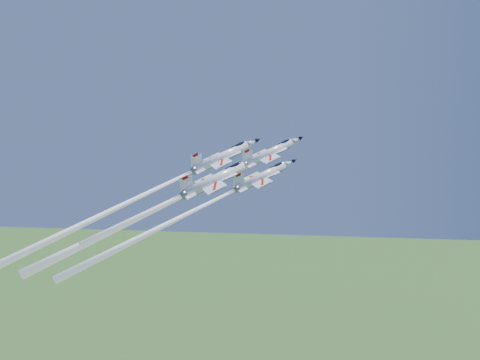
# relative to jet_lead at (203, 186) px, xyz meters

# --- Properties ---
(jet_lead) EXTENTS (34.72, 18.66, 34.27)m
(jet_lead) POSITION_rel_jet_lead_xyz_m (0.00, 0.00, 0.00)
(jet_lead) COLOR white
(jet_left) EXTENTS (47.10, 25.24, 50.04)m
(jet_left) POSITION_rel_jet_lead_xyz_m (-17.50, 1.43, -4.64)
(jet_left) COLOR white
(jet_right) EXTENTS (34.50, 18.52, 34.76)m
(jet_right) POSITION_rel_jet_lead_xyz_m (-1.28, -8.75, -3.93)
(jet_right) COLOR white
(jet_slot) EXTENTS (36.53, 19.71, 32.53)m
(jet_slot) POSITION_rel_jet_lead_xyz_m (-9.57, -4.09, -4.53)
(jet_slot) COLOR white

